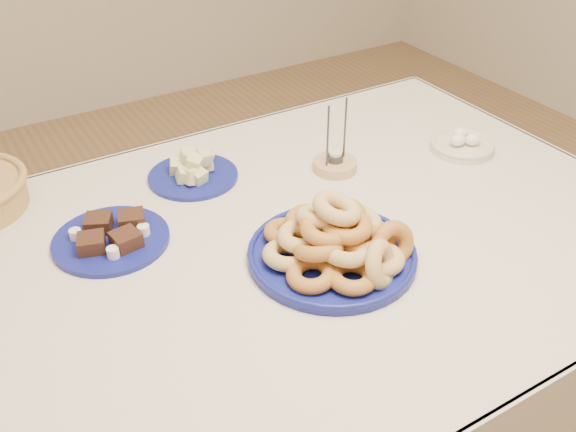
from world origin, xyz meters
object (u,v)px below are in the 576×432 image
object	(u,v)px
melon_plate	(193,170)
egg_bowl	(462,145)
brownie_plate	(111,237)
dining_table	(276,282)
donut_platter	(336,243)
candle_holder	(335,164)

from	to	relation	value
melon_plate	egg_bowl	distance (m)	0.70
brownie_plate	egg_bowl	distance (m)	0.92
dining_table	donut_platter	distance (m)	0.20
donut_platter	melon_plate	size ratio (longest dim) A/B	1.67
melon_plate	candle_holder	bearing A→B (deg)	-24.70
dining_table	egg_bowl	xyz separation A→B (m)	(0.62, 0.10, 0.12)
dining_table	melon_plate	world-z (taller)	melon_plate
dining_table	candle_holder	distance (m)	0.36
dining_table	melon_plate	size ratio (longest dim) A/B	6.31
melon_plate	brownie_plate	xyz separation A→B (m)	(-0.26, -0.15, -0.01)
dining_table	donut_platter	world-z (taller)	donut_platter
dining_table	brownie_plate	world-z (taller)	brownie_plate
donut_platter	egg_bowl	size ratio (longest dim) A/B	2.30
brownie_plate	candle_holder	size ratio (longest dim) A/B	1.60
dining_table	melon_plate	bearing A→B (deg)	96.00
melon_plate	dining_table	bearing A→B (deg)	-84.00
egg_bowl	candle_holder	bearing A→B (deg)	165.24
melon_plate	egg_bowl	world-z (taller)	melon_plate
donut_platter	melon_plate	bearing A→B (deg)	104.01
donut_platter	melon_plate	distance (m)	0.46
melon_plate	brownie_plate	bearing A→B (deg)	-149.21
donut_platter	melon_plate	xyz separation A→B (m)	(-0.11, 0.44, -0.02)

